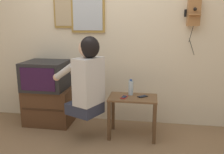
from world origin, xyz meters
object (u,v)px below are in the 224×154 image
object	(u,v)px
wall_phone_antique	(194,11)
television	(46,75)
wall_mirror	(88,9)
cell_phone_spare	(143,96)
person	(87,78)
water_bottle	(131,88)
cell_phone_held	(124,97)
framed_picture	(65,13)

from	to	relation	value
wall_phone_antique	television	bearing A→B (deg)	-174.01
wall_mirror	cell_phone_spare	bearing A→B (deg)	-29.07
person	water_bottle	xyz separation A→B (m)	(0.50, 0.26, -0.17)
television	wall_mirror	xyz separation A→B (m)	(0.56, 0.25, 0.89)
wall_mirror	cell_phone_spare	world-z (taller)	wall_mirror
person	cell_phone_held	size ratio (longest dim) A/B	7.04
wall_phone_antique	cell_phone_spare	xyz separation A→B (m)	(-0.60, -0.40, -1.03)
person	television	distance (m)	0.81
person	wall_mirror	xyz separation A→B (m)	(-0.14, 0.64, 0.81)
wall_phone_antique	cell_phone_spare	distance (m)	1.26
person	water_bottle	bearing A→B (deg)	-37.38
cell_phone_held	cell_phone_spare	xyz separation A→B (m)	(0.22, 0.06, 0.00)
person	wall_phone_antique	world-z (taller)	wall_phone_antique
wall_mirror	cell_phone_held	size ratio (longest dim) A/B	4.67
wall_phone_antique	cell_phone_spare	size ratio (longest dim) A/B	5.78
wall_mirror	person	bearing A→B (deg)	-77.43
framed_picture	cell_phone_held	size ratio (longest dim) A/B	3.09
television	framed_picture	size ratio (longest dim) A/B	1.39
framed_picture	cell_phone_spare	distance (m)	1.59
television	wall_phone_antique	size ratio (longest dim) A/B	0.75
cell_phone_held	wall_mirror	bearing A→B (deg)	151.02
person	cell_phone_spare	size ratio (longest dim) A/B	7.08
television	water_bottle	bearing A→B (deg)	-6.28
framed_picture	cell_phone_spare	xyz separation A→B (m)	(1.13, -0.45, -1.03)
television	cell_phone_spare	bearing A→B (deg)	-8.26
person	wall_phone_antique	distance (m)	1.59
television	cell_phone_held	bearing A→B (deg)	-13.01
water_bottle	television	bearing A→B (deg)	173.72
wall_phone_antique	wall_mirror	bearing A→B (deg)	178.31
cell_phone_held	wall_phone_antique	bearing A→B (deg)	42.07
television	cell_phone_spare	world-z (taller)	television
person	wall_mirror	size ratio (longest dim) A/B	1.51
wall_phone_antique	person	bearing A→B (deg)	-154.51
framed_picture	water_bottle	bearing A→B (deg)	-21.31
wall_mirror	water_bottle	distance (m)	1.23
framed_picture	water_bottle	xyz separation A→B (m)	(0.98, -0.38, -0.94)
wall_phone_antique	cell_phone_held	bearing A→B (deg)	-150.52
television	wall_phone_antique	distance (m)	2.14
framed_picture	cell_phone_held	world-z (taller)	framed_picture
framed_picture	wall_mirror	bearing A→B (deg)	-0.54
wall_phone_antique	water_bottle	distance (m)	1.26
television	water_bottle	world-z (taller)	television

